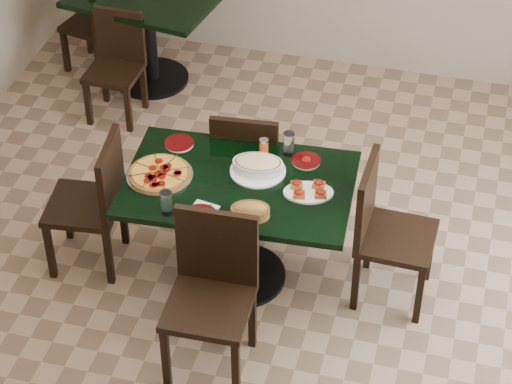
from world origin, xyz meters
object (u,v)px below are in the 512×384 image
(lasagna_casserole, at_px, (258,165))
(back_chair_left, at_px, (98,20))
(back_table, at_px, (148,21))
(chair_far, at_px, (247,162))
(bread_basket, at_px, (250,211))
(chair_right, at_px, (383,225))
(chair_left, at_px, (96,198))
(main_table, at_px, (239,206))
(back_chair_near, at_px, (117,60))
(chair_near, at_px, (213,285))
(bruschetta_platter, at_px, (308,190))
(pepperoni_pizza, at_px, (160,174))

(lasagna_casserole, bearing_deg, back_chair_left, 126.63)
(back_table, xyz_separation_m, chair_far, (1.16, -1.44, -0.03))
(lasagna_casserole, distance_m, bread_basket, 0.39)
(chair_right, relative_size, lasagna_casserole, 2.88)
(back_table, distance_m, lasagna_casserole, 2.28)
(chair_left, bearing_deg, bread_basket, 71.90)
(chair_far, distance_m, back_chair_left, 2.18)
(main_table, xyz_separation_m, back_chair_near, (-1.33, 1.50, -0.13))
(main_table, relative_size, chair_far, 1.52)
(chair_near, bearing_deg, chair_far, 93.87)
(chair_right, relative_size, bruschetta_platter, 2.89)
(chair_right, height_order, back_chair_left, chair_right)
(lasagna_casserole, bearing_deg, back_chair_near, 129.24)
(pepperoni_pizza, relative_size, lasagna_casserole, 1.19)
(pepperoni_pizza, relative_size, bread_basket, 1.58)
(chair_near, relative_size, back_chair_near, 1.19)
(pepperoni_pizza, bearing_deg, chair_far, 57.41)
(back_table, xyz_separation_m, bread_basket, (1.39, -2.21, 0.27))
(lasagna_casserole, bearing_deg, pepperoni_pizza, -167.68)
(main_table, xyz_separation_m, lasagna_casserole, (0.08, 0.12, 0.23))
(chair_right, bearing_deg, back_chair_near, 59.20)
(chair_left, bearing_deg, chair_far, 119.66)
(chair_near, xyz_separation_m, chair_left, (-0.89, 0.55, -0.03))
(chair_near, relative_size, lasagna_casserole, 2.98)
(chair_near, xyz_separation_m, chair_right, (0.80, 0.73, -0.02))
(chair_far, relative_size, lasagna_casserole, 2.76)
(lasagna_casserole, relative_size, bruschetta_platter, 1.00)
(bread_basket, bearing_deg, back_chair_near, 115.80)
(chair_far, distance_m, pepperoni_pizza, 0.73)
(chair_near, bearing_deg, back_table, 114.61)
(main_table, xyz_separation_m, chair_right, (0.82, 0.10, -0.05))
(chair_near, relative_size, bruschetta_platter, 2.99)
(lasagna_casserole, xyz_separation_m, bread_basket, (0.06, -0.39, -0.01))
(back_table, distance_m, pepperoni_pizza, 2.17)
(bread_basket, distance_m, bruschetta_platter, 0.38)
(chair_right, bearing_deg, chair_near, 134.20)
(lasagna_casserole, bearing_deg, bread_basket, -87.88)
(chair_far, xyz_separation_m, chair_right, (0.91, -0.40, 0.02))
(chair_right, distance_m, lasagna_casserole, 0.80)
(chair_left, bearing_deg, back_chair_near, -170.12)
(back_chair_near, height_order, bruschetta_platter, bruschetta_platter)
(chair_right, relative_size, back_chair_left, 1.16)
(chair_far, distance_m, chair_left, 0.97)
(back_chair_left, bearing_deg, lasagna_casserole, 56.54)
(chair_near, bearing_deg, back_chair_near, 120.83)
(chair_left, height_order, back_chair_left, chair_left)
(chair_far, distance_m, bread_basket, 0.86)
(back_chair_left, relative_size, pepperoni_pizza, 2.09)
(bruschetta_platter, bearing_deg, main_table, 166.10)
(back_chair_left, bearing_deg, chair_left, 34.95)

